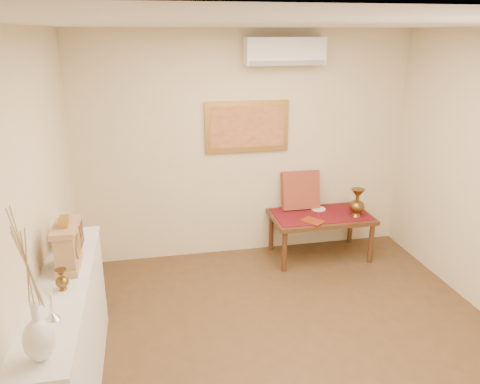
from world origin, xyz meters
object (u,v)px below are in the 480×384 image
object	(u,v)px
white_vase	(30,287)
brass_urn_tall	(357,200)
display_ledge	(70,342)
mantel_clock	(67,247)
wooden_chest	(72,233)
low_table	(321,220)

from	to	relation	value
white_vase	brass_urn_tall	distance (m)	4.04
brass_urn_tall	display_ledge	bearing A→B (deg)	-150.37
mantel_clock	wooden_chest	bearing A→B (deg)	93.12
white_vase	display_ledge	world-z (taller)	white_vase
low_table	mantel_clock	bearing A→B (deg)	-148.04
white_vase	brass_urn_tall	size ratio (longest dim) A/B	2.13
brass_urn_tall	display_ledge	world-z (taller)	display_ledge
wooden_chest	low_table	bearing A→B (deg)	25.63
display_ledge	wooden_chest	bearing A→B (deg)	89.13
mantel_clock	wooden_chest	size ratio (longest dim) A/B	1.68
white_vase	brass_urn_tall	xyz separation A→B (m)	(3.05, 2.57, -0.66)
wooden_chest	low_table	world-z (taller)	wooden_chest
white_vase	display_ledge	size ratio (longest dim) A/B	0.44
display_ledge	mantel_clock	world-z (taller)	mantel_clock
white_vase	low_table	bearing A→B (deg)	45.52
wooden_chest	mantel_clock	bearing A→B (deg)	-86.88
white_vase	mantel_clock	distance (m)	1.08
brass_urn_tall	display_ledge	xyz separation A→B (m)	(-3.07, -1.74, -0.27)
wooden_chest	low_table	size ratio (longest dim) A/B	0.20
white_vase	mantel_clock	bearing A→B (deg)	89.55
display_ledge	mantel_clock	xyz separation A→B (m)	(0.03, 0.23, 0.66)
display_ledge	mantel_clock	size ratio (longest dim) A/B	4.93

